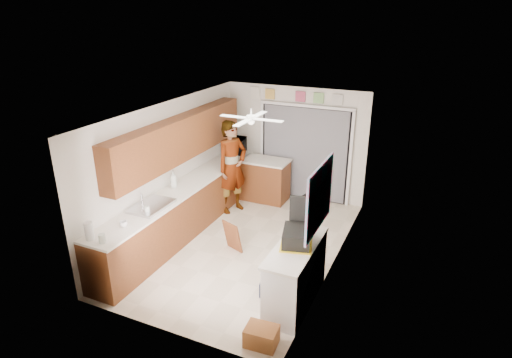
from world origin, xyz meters
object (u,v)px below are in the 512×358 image
(man, at_px, (232,167))
(navy_crate, at_px, (274,287))
(cup, at_px, (123,224))
(dog, at_px, (304,205))
(soap_bottle, at_px, (173,179))
(suitcase, at_px, (297,237))
(paper_towel_roll, at_px, (89,231))
(cardboard_box, at_px, (261,336))
(microwave, at_px, (237,145))

(man, bearing_deg, navy_crate, -117.35)
(navy_crate, bearing_deg, man, 128.93)
(cup, bearing_deg, dog, 61.16)
(soap_bottle, height_order, navy_crate, soap_bottle)
(suitcase, distance_m, navy_crate, 0.99)
(paper_towel_roll, relative_size, navy_crate, 0.72)
(navy_crate, bearing_deg, soap_bottle, 156.88)
(cup, distance_m, suitcase, 2.64)
(paper_towel_roll, distance_m, navy_crate, 2.83)
(cup, bearing_deg, suitcase, 13.45)
(paper_towel_roll, xyz_separation_m, cardboard_box, (2.68, 0.05, -0.95))
(paper_towel_roll, relative_size, dog, 0.46)
(suitcase, bearing_deg, navy_crate, 170.33)
(microwave, relative_size, soap_bottle, 1.83)
(paper_towel_roll, distance_m, man, 3.48)
(soap_bottle, bearing_deg, microwave, 87.00)
(soap_bottle, distance_m, suitcase, 2.95)
(suitcase, relative_size, cardboard_box, 1.23)
(microwave, relative_size, suitcase, 1.18)
(man, bearing_deg, suitcase, -112.57)
(man, bearing_deg, cardboard_box, -123.92)
(microwave, relative_size, cup, 5.12)
(cup, bearing_deg, cardboard_box, -10.36)
(soap_bottle, height_order, cup, soap_bottle)
(suitcase, xyz_separation_m, navy_crate, (-0.32, -0.03, -0.93))
(cup, xyz_separation_m, man, (0.35, 2.94, -0.00))
(cardboard_box, bearing_deg, cup, 169.64)
(paper_towel_roll, height_order, cardboard_box, paper_towel_roll)
(cardboard_box, bearing_deg, man, 122.36)
(microwave, height_order, navy_crate, microwave)
(cup, relative_size, paper_towel_roll, 0.43)
(navy_crate, xyz_separation_m, man, (-1.90, 2.35, 0.87))
(paper_towel_roll, xyz_separation_m, suitcase, (2.75, 1.12, -0.03))
(microwave, bearing_deg, soap_bottle, 163.17)
(microwave, distance_m, man, 1.15)
(suitcase, bearing_deg, paper_towel_roll, -172.76)
(cardboard_box, distance_m, dog, 3.82)
(paper_towel_roll, height_order, man, man)
(cup, height_order, suitcase, suitcase)
(microwave, xyz_separation_m, cup, (0.08, -3.99, -0.12))
(microwave, distance_m, navy_crate, 4.24)
(microwave, height_order, soap_bottle, microwave)
(suitcase, distance_m, cardboard_box, 1.41)
(paper_towel_roll, distance_m, dog, 4.38)
(dog, bearing_deg, suitcase, -59.66)
(navy_crate, bearing_deg, cardboard_box, -76.50)
(paper_towel_roll, xyz_separation_m, man, (0.53, 3.44, -0.09))
(soap_bottle, xyz_separation_m, cardboard_box, (2.70, -2.09, -0.98))
(soap_bottle, relative_size, suitcase, 0.65)
(suitcase, relative_size, man, 0.26)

